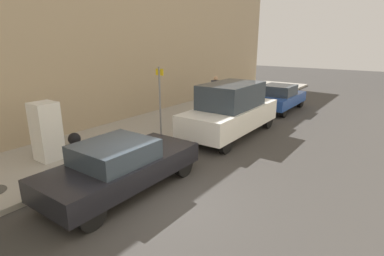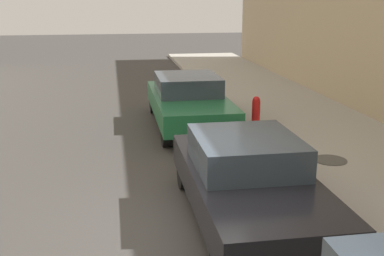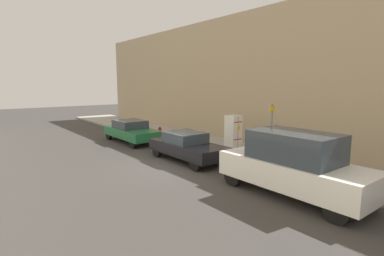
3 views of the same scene
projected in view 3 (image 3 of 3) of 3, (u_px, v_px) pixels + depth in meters
ground_plane at (172, 165)px, 13.87m from camera, size 80.00×80.00×0.00m
sidewalk_slab at (237, 151)px, 16.45m from camera, size 3.90×44.00×0.15m
building_facade_near at (275, 79)px, 17.80m from camera, size 2.44×39.60×7.97m
discarded_refrigerator at (233, 132)px, 16.59m from camera, size 0.71×0.72×1.85m
manhole_cover at (198, 144)px, 17.82m from camera, size 0.70×0.70×0.02m
street_sign_post at (271, 132)px, 12.72m from camera, size 0.36×0.07×2.74m
fire_hydrant at (160, 132)px, 19.80m from camera, size 0.22×0.22×0.76m
trash_bag at (257, 147)px, 16.05m from camera, size 0.45×0.45×0.45m
parked_sedan_green at (131, 131)px, 19.23m from camera, size 1.90×4.68×1.39m
parked_sedan_dark at (187, 146)px, 14.58m from camera, size 1.81×4.33×1.38m
parked_van_white at (294, 164)px, 9.92m from camera, size 1.98×5.10×2.16m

